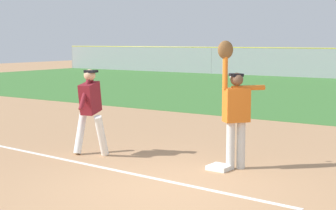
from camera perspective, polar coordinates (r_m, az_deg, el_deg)
The scene contains 6 objects.
ground_plane at distance 8.20m, azimuth 0.04°, elevation -9.08°, with size 76.95×76.95×0.00m, color tan.
chalk_foul_line at distance 11.16m, azimuth -15.13°, elevation -4.95°, with size 12.00×0.10×0.01m, color white.
first_base at distance 9.37m, azimuth 5.69°, elevation -6.80°, with size 0.38×0.38×0.08m, color white.
fielder at distance 9.25m, azimuth 7.38°, elevation -0.19°, with size 0.67×0.75×2.28m.
runner at distance 10.42m, azimuth -8.51°, elevation -0.08°, with size 0.83×0.84×1.72m.
baseball at distance 9.48m, azimuth 6.98°, elevation 3.07°, with size 0.07×0.07×0.07m, color white.
Camera 1 is at (4.38, -6.54, 2.28)m, focal length 55.69 mm.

